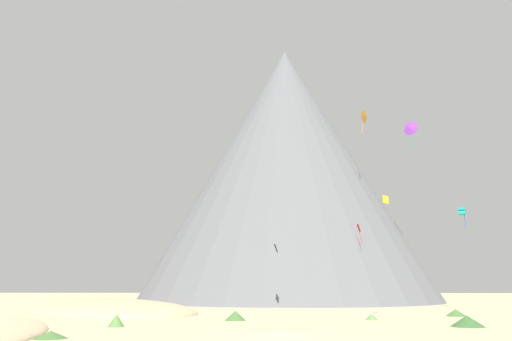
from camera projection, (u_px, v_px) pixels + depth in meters
ground_plane at (277, 336)px, 31.74m from camera, size 400.00×400.00×0.00m
dune_foreground_right at (106, 313)px, 59.49m from camera, size 32.27×32.12×3.28m
bush_near_right at (51, 335)px, 30.31m from camera, size 2.59×2.59×0.46m
bush_ridge_crest at (372, 317)px, 46.94m from camera, size 1.16×1.16×0.55m
bush_scatter_east at (235, 316)px, 46.20m from camera, size 2.66×2.66×0.86m
bush_near_left at (116, 320)px, 39.07m from camera, size 1.78×1.78×0.98m
bush_far_right at (456, 313)px, 52.61m from camera, size 2.57×2.57×0.72m
bush_low_patch at (467, 321)px, 39.08m from camera, size 3.36×3.36×0.86m
rock_massif at (280, 177)px, 107.29m from camera, size 85.38×85.38×55.46m
kite_orange_high at (363, 117)px, 91.76m from camera, size 1.11×2.46×4.37m
kite_violet_high at (410, 128)px, 87.15m from camera, size 2.34×2.03×4.84m
kite_yellow_low at (386, 200)px, 52.63m from camera, size 0.74×0.68×0.87m
kite_teal_low at (462, 211)px, 71.09m from camera, size 1.23×1.26×2.87m
kite_red_low at (359, 230)px, 81.23m from camera, size 0.74×0.72×3.38m
kite_indigo_mid at (265, 213)px, 86.08m from camera, size 1.14×1.16×1.28m
kite_black_low at (276, 248)px, 69.31m from camera, size 0.57×1.07×1.21m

